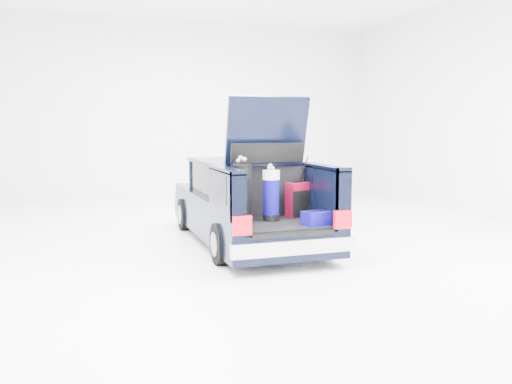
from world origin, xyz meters
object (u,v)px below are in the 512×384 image
object	(u,v)px
car	(245,203)
black_golf_bag	(242,193)
red_suitcase	(298,200)
blue_duffel	(317,218)
blue_golf_bag	(271,195)

from	to	relation	value
car	black_golf_bag	bearing A→B (deg)	-108.99
black_golf_bag	red_suitcase	bearing A→B (deg)	18.05
red_suitcase	black_golf_bag	distance (m)	1.05
red_suitcase	blue_duffel	bearing A→B (deg)	-107.98
black_golf_bag	blue_duffel	size ratio (longest dim) A/B	2.16
blue_golf_bag	blue_duffel	size ratio (longest dim) A/B	1.89
black_golf_bag	blue_golf_bag	size ratio (longest dim) A/B	1.14
red_suitcase	blue_duffel	xyz separation A→B (m)	(0.00, -0.74, -0.17)
red_suitcase	blue_golf_bag	size ratio (longest dim) A/B	0.66
black_golf_bag	blue_golf_bag	world-z (taller)	black_golf_bag
red_suitcase	blue_duffel	world-z (taller)	red_suitcase
car	blue_golf_bag	world-z (taller)	car
red_suitcase	blue_duffel	size ratio (longest dim) A/B	1.26
red_suitcase	blue_golf_bag	distance (m)	0.57
black_golf_bag	blue_golf_bag	xyz separation A→B (m)	(0.48, 0.06, -0.05)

